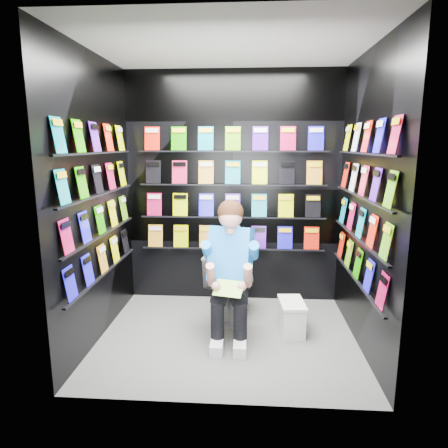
{
  "coord_description": "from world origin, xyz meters",
  "views": [
    {
      "loc": [
        0.2,
        -3.5,
        1.79
      ],
      "look_at": [
        -0.04,
        0.15,
        1.06
      ],
      "focal_mm": 32.0,
      "sensor_mm": 36.0,
      "label": 1
    }
  ],
  "objects": [
    {
      "name": "wall_left",
      "position": [
        -1.2,
        0.0,
        1.3
      ],
      "size": [
        0.04,
        2.0,
        2.6
      ],
      "primitive_type": "cube",
      "color": "black",
      "rests_on": "floor"
    },
    {
      "name": "held_comic",
      "position": [
        0.03,
        -0.25,
        0.58
      ],
      "size": [
        0.28,
        0.2,
        0.11
      ],
      "primitive_type": "cube",
      "rotation": [
        -0.96,
        0.0,
        -0.24
      ],
      "color": "green",
      "rests_on": "reader"
    },
    {
      "name": "longbox_lid",
      "position": [
        0.61,
        0.15,
        0.3
      ],
      "size": [
        0.26,
        0.41,
        0.03
      ],
      "primitive_type": "cube",
      "rotation": [
        0.0,
        0.0,
        0.08
      ],
      "color": "silver",
      "rests_on": "longbox"
    },
    {
      "name": "wall_front",
      "position": [
        0.0,
        -1.0,
        1.3
      ],
      "size": [
        2.4,
        0.04,
        2.6
      ],
      "primitive_type": "cube",
      "color": "black",
      "rests_on": "floor"
    },
    {
      "name": "toilet",
      "position": [
        0.03,
        0.48,
        0.37
      ],
      "size": [
        0.59,
        0.83,
        0.73
      ],
      "primitive_type": "imported",
      "rotation": [
        0.0,
        0.0,
        2.9
      ],
      "color": "white",
      "rests_on": "floor"
    },
    {
      "name": "wall_right",
      "position": [
        1.2,
        0.0,
        1.3
      ],
      "size": [
        0.04,
        2.0,
        2.6
      ],
      "primitive_type": "cube",
      "color": "black",
      "rests_on": "floor"
    },
    {
      "name": "reader",
      "position": [
        0.03,
        0.1,
        0.78
      ],
      "size": [
        0.7,
        0.88,
        1.42
      ],
      "primitive_type": null,
      "rotation": [
        0.0,
        0.0,
        -0.24
      ],
      "color": "blue",
      "rests_on": "toilet"
    },
    {
      "name": "floor",
      "position": [
        0.0,
        0.0,
        0.0
      ],
      "size": [
        2.4,
        2.4,
        0.0
      ],
      "primitive_type": "plane",
      "color": "#595957",
      "rests_on": "ground"
    },
    {
      "name": "wall_back",
      "position": [
        0.0,
        1.0,
        1.3
      ],
      "size": [
        2.4,
        0.04,
        2.6
      ],
      "primitive_type": "cube",
      "color": "black",
      "rests_on": "floor"
    },
    {
      "name": "ceiling",
      "position": [
        0.0,
        0.0,
        2.6
      ],
      "size": [
        2.4,
        2.4,
        0.0
      ],
      "primitive_type": "plane",
      "color": "white",
      "rests_on": "floor"
    },
    {
      "name": "comics_back",
      "position": [
        0.0,
        0.97,
        1.31
      ],
      "size": [
        2.1,
        0.06,
        1.37
      ],
      "primitive_type": null,
      "color": "red",
      "rests_on": "wall_back"
    },
    {
      "name": "comics_left",
      "position": [
        -1.17,
        0.0,
        1.31
      ],
      "size": [
        0.06,
        1.7,
        1.37
      ],
      "primitive_type": null,
      "color": "red",
      "rests_on": "wall_left"
    },
    {
      "name": "comics_right",
      "position": [
        1.17,
        0.0,
        1.31
      ],
      "size": [
        0.06,
        1.7,
        1.37
      ],
      "primitive_type": null,
      "color": "red",
      "rests_on": "wall_right"
    },
    {
      "name": "longbox",
      "position": [
        0.61,
        0.15,
        0.14
      ],
      "size": [
        0.24,
        0.39,
        0.28
      ],
      "primitive_type": "cube",
      "rotation": [
        0.0,
        0.0,
        0.08
      ],
      "color": "silver",
      "rests_on": "floor"
    }
  ]
}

